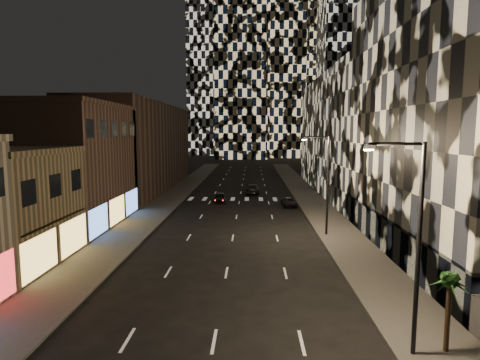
# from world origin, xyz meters

# --- Properties ---
(sidewalk_left) EXTENTS (4.00, 120.00, 0.15)m
(sidewalk_left) POSITION_xyz_m (-10.00, 50.00, 0.07)
(sidewalk_left) COLOR #47443F
(sidewalk_left) RESTS_ON ground
(sidewalk_right) EXTENTS (4.00, 120.00, 0.15)m
(sidewalk_right) POSITION_xyz_m (10.00, 50.00, 0.07)
(sidewalk_right) COLOR #47443F
(sidewalk_right) RESTS_ON ground
(curb_left) EXTENTS (0.20, 120.00, 0.15)m
(curb_left) POSITION_xyz_m (-7.90, 50.00, 0.07)
(curb_left) COLOR #4C4C47
(curb_left) RESTS_ON ground
(curb_right) EXTENTS (0.20, 120.00, 0.15)m
(curb_right) POSITION_xyz_m (7.90, 50.00, 0.07)
(curb_right) COLOR #4C4C47
(curb_right) RESTS_ON ground
(retail_brown) EXTENTS (10.00, 15.00, 12.00)m
(retail_brown) POSITION_xyz_m (-17.00, 33.50, 6.00)
(retail_brown) COLOR brown
(retail_brown) RESTS_ON ground
(retail_filler_left) EXTENTS (10.00, 40.00, 14.00)m
(retail_filler_left) POSITION_xyz_m (-17.00, 60.00, 7.00)
(retail_filler_left) COLOR brown
(retail_filler_left) RESTS_ON ground
(midrise_base) EXTENTS (0.60, 25.00, 3.00)m
(midrise_base) POSITION_xyz_m (12.30, 24.50, 1.50)
(midrise_base) COLOR #383838
(midrise_base) RESTS_ON ground
(midrise_filler_right) EXTENTS (16.00, 40.00, 18.00)m
(midrise_filler_right) POSITION_xyz_m (20.00, 57.00, 9.00)
(midrise_filler_right) COLOR #232326
(midrise_filler_right) RESTS_ON ground
(tower_right_mid) EXTENTS (20.00, 20.00, 100.00)m
(tower_right_mid) POSITION_xyz_m (35.00, 135.00, 50.00)
(tower_right_mid) COLOR black
(tower_right_mid) RESTS_ON ground
(tower_left_back) EXTENTS (24.00, 24.00, 120.00)m
(tower_left_back) POSITION_xyz_m (-12.00, 165.00, 60.00)
(tower_left_back) COLOR black
(tower_left_back) RESTS_ON ground
(tower_center_low) EXTENTS (18.00, 18.00, 95.00)m
(tower_center_low) POSITION_xyz_m (-2.00, 140.00, 47.50)
(tower_center_low) COLOR black
(tower_center_low) RESTS_ON ground
(streetlight_near) EXTENTS (2.55, 0.25, 9.00)m
(streetlight_near) POSITION_xyz_m (8.35, 10.00, 5.35)
(streetlight_near) COLOR black
(streetlight_near) RESTS_ON sidewalk_right
(streetlight_far) EXTENTS (2.55, 0.25, 9.00)m
(streetlight_far) POSITION_xyz_m (8.35, 30.00, 5.35)
(streetlight_far) COLOR black
(streetlight_far) RESTS_ON sidewalk_right
(car_dark_midlane) EXTENTS (1.87, 3.95, 1.30)m
(car_dark_midlane) POSITION_xyz_m (-2.59, 47.30, 0.65)
(car_dark_midlane) COLOR black
(car_dark_midlane) RESTS_ON ground
(car_dark_oncoming) EXTENTS (2.11, 5.11, 1.48)m
(car_dark_oncoming) POSITION_xyz_m (1.81, 55.28, 0.74)
(car_dark_oncoming) COLOR black
(car_dark_oncoming) RESTS_ON ground
(car_dark_rightlane) EXTENTS (1.89, 3.87, 1.06)m
(car_dark_rightlane) POSITION_xyz_m (6.53, 44.43, 0.53)
(car_dark_rightlane) COLOR black
(car_dark_rightlane) RESTS_ON ground
(palm_tree) EXTENTS (1.74, 1.77, 3.47)m
(palm_tree) POSITION_xyz_m (10.09, 10.24, 3.01)
(palm_tree) COLOR #47331E
(palm_tree) RESTS_ON sidewalk_right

